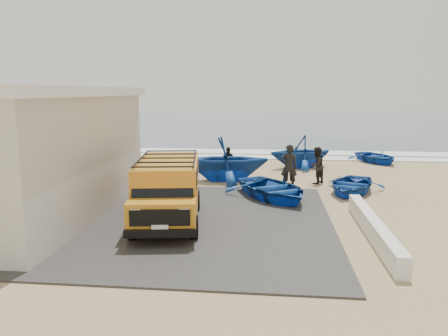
{
  "coord_description": "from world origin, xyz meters",
  "views": [
    {
      "loc": [
        2.02,
        -15.46,
        4.16
      ],
      "look_at": [
        0.22,
        1.23,
        1.2
      ],
      "focal_mm": 35.0,
      "sensor_mm": 36.0,
      "label": 1
    }
  ],
  "objects": [
    {
      "name": "parapet",
      "position": [
        5.0,
        -3.0,
        0.28
      ],
      "size": [
        0.35,
        6.0,
        0.55
      ],
      "primitive_type": "cube",
      "color": "silver",
      "rests_on": "ground"
    },
    {
      "name": "fisherman_front",
      "position": [
        2.81,
        3.12,
        0.97
      ],
      "size": [
        0.71,
        0.47,
        1.94
      ],
      "primitive_type": "imported",
      "rotation": [
        0.0,
        0.0,
        3.13
      ],
      "color": "black",
      "rests_on": "ground"
    },
    {
      "name": "boat_near_right",
      "position": [
        5.35,
        2.63,
        0.35
      ],
      "size": [
        3.5,
        4.04,
        0.7
      ],
      "primitive_type": "imported",
      "rotation": [
        0.0,
        0.0,
        -0.38
      ],
      "color": "#1446A0",
      "rests_on": "ground"
    },
    {
      "name": "surf_line",
      "position": [
        0.0,
        12.0,
        0.03
      ],
      "size": [
        180.0,
        1.6,
        0.06
      ],
      "primitive_type": "cube",
      "color": "white",
      "rests_on": "ground"
    },
    {
      "name": "slab",
      "position": [
        -2.0,
        -2.0,
        0.03
      ],
      "size": [
        12.0,
        10.0,
        0.05
      ],
      "primitive_type": "cube",
      "color": "#3B3836",
      "rests_on": "ground"
    },
    {
      "name": "boat_far_left",
      "position": [
        3.64,
        8.52,
        0.91
      ],
      "size": [
        4.27,
        3.99,
        1.81
      ],
      "primitive_type": "imported",
      "rotation": [
        0.0,
        0.0,
        -1.21
      ],
      "color": "#1446A0",
      "rests_on": "ground"
    },
    {
      "name": "van",
      "position": [
        -1.22,
        -2.15,
        1.12
      ],
      "size": [
        2.59,
        5.08,
        2.08
      ],
      "rotation": [
        0.0,
        0.0,
        0.15
      ],
      "color": "orange",
      "rests_on": "ground"
    },
    {
      "name": "fisherman_middle",
      "position": [
        4.1,
        4.38,
        0.84
      ],
      "size": [
        1.01,
        1.04,
        1.69
      ],
      "primitive_type": "imported",
      "rotation": [
        0.0,
        0.0,
        -2.23
      ],
      "color": "black",
      "rests_on": "ground"
    },
    {
      "name": "boat_mid_left",
      "position": [
        -0.06,
        4.59,
        1.04
      ],
      "size": [
        4.29,
        3.82,
        2.07
      ],
      "primitive_type": "imported",
      "rotation": [
        0.0,
        0.0,
        1.69
      ],
      "color": "#1446A0",
      "rests_on": "ground"
    },
    {
      "name": "fisherman_back",
      "position": [
        -0.05,
        5.49,
        0.75
      ],
      "size": [
        0.94,
        0.76,
        1.49
      ],
      "primitive_type": "imported",
      "rotation": [
        0.0,
        0.0,
        0.53
      ],
      "color": "black",
      "rests_on": "ground"
    },
    {
      "name": "boat_far_right",
      "position": [
        8.22,
        10.81,
        0.34
      ],
      "size": [
        3.43,
        3.96,
        0.69
      ],
      "primitive_type": "imported",
      "rotation": [
        0.0,
        0.0,
        0.38
      ],
      "color": "#1446A0",
      "rests_on": "ground"
    },
    {
      "name": "ocean",
      "position": [
        0.0,
        56.0,
        0.0
      ],
      "size": [
        180.0,
        88.0,
        0.01
      ],
      "primitive_type": "cube",
      "color": "#385166",
      "rests_on": "ground"
    },
    {
      "name": "surf_wash",
      "position": [
        0.0,
        14.5,
        0.02
      ],
      "size": [
        180.0,
        2.2,
        0.04
      ],
      "primitive_type": "cube",
      "color": "white",
      "rests_on": "ground"
    },
    {
      "name": "boat_near_left",
      "position": [
        2.11,
        1.23,
        0.42
      ],
      "size": [
        4.52,
        4.94,
        0.84
      ],
      "primitive_type": "imported",
      "rotation": [
        0.0,
        0.0,
        0.53
      ],
      "color": "#1446A0",
      "rests_on": "ground"
    },
    {
      "name": "ground",
      "position": [
        0.0,
        0.0,
        0.0
      ],
      "size": [
        160.0,
        160.0,
        0.0
      ],
      "primitive_type": "plane",
      "color": "tan"
    }
  ]
}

